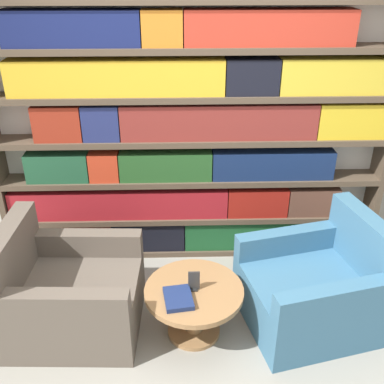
% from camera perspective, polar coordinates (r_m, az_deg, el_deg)
% --- Properties ---
extents(ground_plane, '(14.00, 14.00, 0.00)m').
position_cam_1_polar(ground_plane, '(3.31, 0.71, -20.77)').
color(ground_plane, gray).
extents(bookshelf, '(3.34, 0.30, 2.22)m').
position_cam_1_polar(bookshelf, '(3.83, -0.29, 6.50)').
color(bookshelf, silver).
rests_on(bookshelf, ground_plane).
extents(armchair_left, '(0.97, 0.86, 0.84)m').
position_cam_1_polar(armchair_left, '(3.49, -15.47, -12.47)').
color(armchair_left, brown).
rests_on(armchair_left, ground_plane).
extents(armchair_right, '(1.11, 1.01, 0.84)m').
position_cam_1_polar(armchair_right, '(3.55, 15.54, -11.80)').
color(armchair_right, '#386684').
rests_on(armchair_right, ground_plane).
extents(coffee_table, '(0.71, 0.71, 0.41)m').
position_cam_1_polar(coffee_table, '(3.31, 0.25, -13.74)').
color(coffee_table, olive).
rests_on(coffee_table, ground_plane).
extents(table_sign, '(0.08, 0.06, 0.15)m').
position_cam_1_polar(table_sign, '(3.19, 0.25, -11.35)').
color(table_sign, black).
rests_on(table_sign, coffee_table).
extents(stray_book, '(0.22, 0.26, 0.04)m').
position_cam_1_polar(stray_book, '(3.13, -1.76, -13.34)').
color(stray_book, navy).
rests_on(stray_book, coffee_table).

